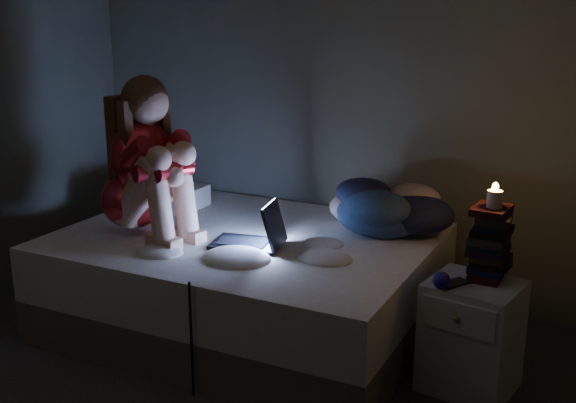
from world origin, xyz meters
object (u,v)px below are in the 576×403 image
Objects in this scene: bed at (246,281)px; phone at (456,285)px; woman at (132,154)px; nightstand at (471,336)px; laptop at (246,223)px; candle at (494,202)px.

phone is (1.21, -0.19, 0.27)m from bed.
bed is 0.94m from woman.
nightstand is at bearing 16.54° from woman.
laptop reaches higher than nightstand.
laptop is 1.25m from candle.
woman is 2.42× the size of laptop.
woman is 6.28× the size of phone.
candle is (1.90, 0.20, -0.08)m from woman.
bed is 24.77× the size of candle.
laptop is 4.53× the size of candle.
nightstand is at bearing 67.95° from phone.
woman is 1.91m from candle.
woman is 2.00m from nightstand.
bed is at bearing 179.22° from candle.
candle is (0.04, 0.10, 0.63)m from nightstand.
nightstand is 0.64m from candle.
bed is 2.25× the size of woman.
candle reaches higher than nightstand.
bed is 1.25m from phone.
woman reaches higher than bed.
nightstand is 3.83× the size of phone.
laptop is (0.10, -0.16, 0.40)m from bed.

